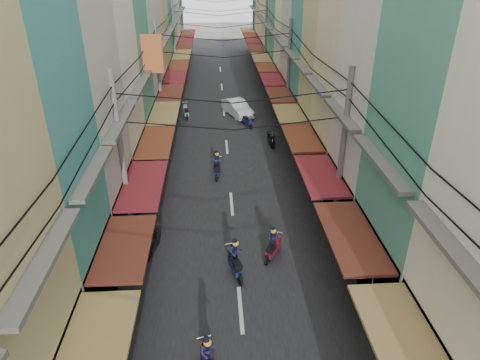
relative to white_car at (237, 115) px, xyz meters
name	(u,v)px	position (x,y,z in m)	size (l,w,h in m)	color
ground	(238,275)	(-1.14, -20.90, 0.00)	(160.00, 160.00, 0.00)	slate
road	(224,119)	(-1.14, -0.90, 0.01)	(10.00, 80.00, 0.02)	black
sidewalk_left	(147,120)	(-7.64, -0.90, 0.03)	(3.00, 80.00, 0.06)	gray
sidewalk_right	(301,117)	(5.36, -0.90, 0.03)	(3.00, 80.00, 0.06)	gray
building_row_right	(340,2)	(6.78, -4.45, 9.41)	(7.80, 68.98, 22.59)	teal
utility_poles	(225,50)	(-1.14, -5.89, 6.59)	(10.20, 66.13, 8.20)	slate
white_car	(237,115)	(0.00, 0.00, 0.00)	(4.69, 1.84, 1.65)	silver
bicycle	(413,276)	(6.36, -21.40, 0.00)	(0.58, 1.55, 1.07)	black
moving_scooters	(221,203)	(-1.74, -15.63, 0.52)	(7.43, 27.29, 1.82)	black
parked_scooters	(390,360)	(3.58, -25.91, 0.47)	(12.91, 13.57, 1.02)	black
pedestrians	(137,243)	(-5.45, -19.75, 1.04)	(12.08, 26.77, 2.18)	black
market_umbrella	(418,235)	(5.97, -21.71, 2.36)	(2.54, 2.54, 2.68)	#B2B2B7
traffic_sign	(376,263)	(3.83, -23.06, 2.18)	(0.10, 0.65, 2.98)	slate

